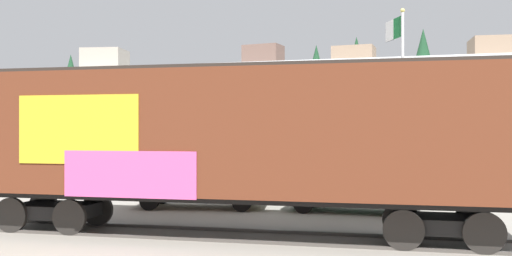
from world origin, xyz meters
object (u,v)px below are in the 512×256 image
object	(u,v)px
flagpole	(399,74)
parked_car_green	(351,185)
freight_car	(233,136)
parked_car_tan	(200,185)

from	to	relation	value
flagpole	parked_car_green	size ratio (longest dim) A/B	1.69
parked_car_green	freight_car	bearing A→B (deg)	-115.56
freight_car	parked_car_tan	xyz separation A→B (m)	(-2.72, 4.62, -1.76)
parked_car_green	parked_car_tan	bearing A→B (deg)	-174.73
freight_car	parked_car_green	bearing A→B (deg)	64.44
freight_car	parked_car_green	size ratio (longest dim) A/B	3.27
freight_car	parked_car_tan	distance (m)	5.64
flagpole	parked_car_tan	bearing A→B (deg)	-142.98
flagpole	parked_car_green	bearing A→B (deg)	-107.59
freight_car	parked_car_green	world-z (taller)	freight_car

